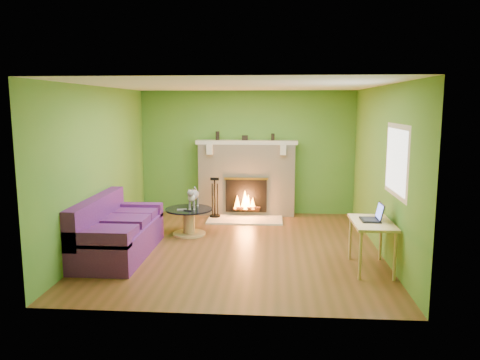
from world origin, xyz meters
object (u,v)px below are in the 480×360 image
object	(u,v)px
sofa	(116,233)
cat	(194,197)
coffee_table	(189,220)
desk	(372,227)

from	to	relation	value
sofa	cat	bearing A→B (deg)	51.70
sofa	coffee_table	distance (m)	1.53
cat	sofa	bearing A→B (deg)	-126.61
sofa	coffee_table	world-z (taller)	sofa
sofa	desk	world-z (taller)	sofa
sofa	desk	xyz separation A→B (m)	(3.81, -0.38, 0.26)
sofa	coffee_table	xyz separation A→B (m)	(0.92, 1.22, -0.07)
desk	cat	xyz separation A→B (m)	(-2.81, 1.64, 0.06)
sofa	cat	xyz separation A→B (m)	(1.00, 1.27, 0.32)
desk	cat	bearing A→B (deg)	149.63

